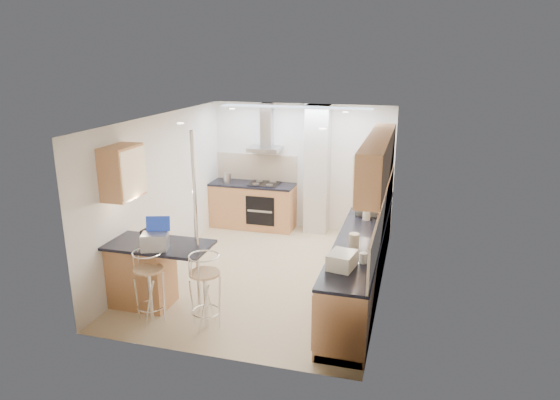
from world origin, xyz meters
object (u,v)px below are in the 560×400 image
(microwave, at_px, (368,204))
(laptop, at_px, (155,242))
(bar_stool_near, at_px, (150,287))
(bar_stool_end, at_px, (205,292))
(bread_bin, at_px, (342,260))

(microwave, xyz_separation_m, laptop, (-2.52, -2.41, -0.01))
(microwave, relative_size, laptop, 1.62)
(bar_stool_near, bearing_deg, bar_stool_end, 25.77)
(bread_bin, bearing_deg, bar_stool_near, -162.19)
(bar_stool_near, distance_m, bar_stool_end, 0.77)
(laptop, bearing_deg, bar_stool_end, -29.03)
(laptop, distance_m, bread_bin, 2.44)
(microwave, height_order, bar_stool_end, microwave)
(bar_stool_end, bearing_deg, laptop, 110.99)
(bar_stool_near, bearing_deg, bread_bin, 29.83)
(microwave, relative_size, bread_bin, 1.43)
(bar_stool_near, height_order, bar_stool_end, bar_stool_end)
(bar_stool_end, bearing_deg, bread_bin, -48.33)
(laptop, relative_size, bar_stool_end, 0.32)
(microwave, xyz_separation_m, bar_stool_end, (-1.77, -2.56, -0.56))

